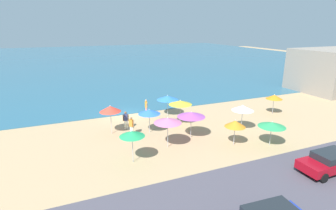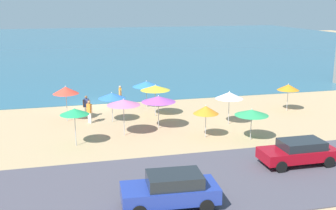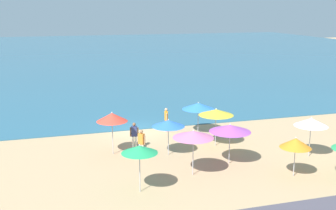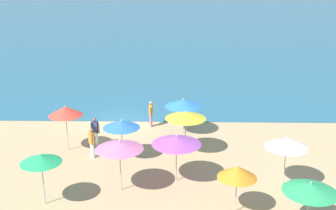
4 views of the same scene
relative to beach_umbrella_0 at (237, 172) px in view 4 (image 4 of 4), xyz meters
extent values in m
plane|color=tan|center=(-6.45, 11.17, -1.91)|extent=(160.00, 160.00, 0.00)
cube|color=#2A607A|center=(-6.45, 66.17, -1.89)|extent=(150.00, 110.00, 0.05)
cylinder|color=#B2B2B7|center=(0.00, 0.00, -1.06)|extent=(0.05, 0.05, 1.70)
cone|color=orange|center=(0.00, 0.00, 0.00)|extent=(1.71, 1.71, 0.53)
sphere|color=silver|center=(0.00, 0.00, 0.30)|extent=(0.08, 0.08, 0.08)
cylinder|color=#B2B2B7|center=(-8.52, 0.45, -0.86)|extent=(0.05, 0.05, 2.10)
cone|color=#249E5A|center=(-8.52, 0.45, 0.32)|extent=(1.82, 1.82, 0.38)
sphere|color=silver|center=(-8.52, 0.45, 0.54)|extent=(0.08, 0.08, 0.08)
cylinder|color=#B2B2B7|center=(2.69, 2.51, -0.91)|extent=(0.05, 0.05, 2.01)
cone|color=white|center=(2.69, 2.51, 0.29)|extent=(2.05, 2.05, 0.49)
sphere|color=silver|center=(2.69, 2.51, 0.57)|extent=(0.08, 0.08, 0.08)
cylinder|color=#B2B2B7|center=(-2.17, 9.19, -0.99)|extent=(0.05, 0.05, 1.85)
cone|color=blue|center=(-2.17, 9.19, 0.11)|extent=(2.36, 2.36, 0.46)
sphere|color=silver|center=(-2.17, 9.19, 0.37)|extent=(0.08, 0.08, 0.08)
cylinder|color=#B2B2B7|center=(-2.08, 6.10, -0.84)|extent=(0.05, 0.05, 2.16)
cone|color=gold|center=(-2.08, 6.10, 0.39)|extent=(2.32, 2.32, 0.39)
sphere|color=silver|center=(-2.08, 6.10, 0.62)|extent=(0.08, 0.08, 0.08)
cylinder|color=#B2B2B7|center=(-2.59, 2.78, -0.90)|extent=(0.05, 0.05, 2.02)
cone|color=#A64BAA|center=(-2.59, 2.78, 0.26)|extent=(2.44, 2.44, 0.41)
sphere|color=silver|center=(-2.59, 2.78, 0.49)|extent=(0.08, 0.08, 0.08)
cylinder|color=#B2B2B7|center=(-8.92, 6.38, -0.82)|extent=(0.05, 0.05, 2.19)
cone|color=#F44130|center=(-8.92, 6.38, 0.49)|extent=(1.94, 1.94, 0.54)
sphere|color=silver|center=(-8.92, 6.38, 0.79)|extent=(0.08, 0.08, 0.08)
cylinder|color=#B2B2B7|center=(-5.24, 1.76, -0.81)|extent=(0.05, 0.05, 2.20)
cone|color=#D5699C|center=(-5.24, 1.76, 0.42)|extent=(2.25, 2.25, 0.38)
sphere|color=silver|center=(-5.24, 1.76, 0.64)|extent=(0.08, 0.08, 0.08)
cylinder|color=#B2B2B7|center=(-5.60, 5.28, -0.97)|extent=(0.05, 0.05, 1.89)
cone|color=blue|center=(-5.60, 5.28, 0.13)|extent=(2.04, 2.04, 0.40)
sphere|color=silver|center=(-5.60, 5.28, 0.36)|extent=(0.08, 0.08, 0.08)
cylinder|color=#B2B2B7|center=(2.74, -1.20, -1.05)|extent=(0.05, 0.05, 1.72)
cone|color=#2D9957|center=(2.74, -1.20, -0.05)|extent=(2.22, 2.22, 0.38)
sphere|color=silver|center=(2.74, -1.20, 0.17)|extent=(0.08, 0.08, 0.08)
cylinder|color=pink|center=(-4.28, 10.37, -1.49)|extent=(0.14, 0.14, 0.85)
cylinder|color=pink|center=(-4.31, 10.19, -1.49)|extent=(0.14, 0.14, 0.85)
cube|color=orange|center=(-4.30, 10.28, -0.72)|extent=(0.28, 0.39, 0.68)
sphere|color=tan|center=(-4.30, 10.28, -0.26)|extent=(0.22, 0.22, 0.22)
cylinder|color=tan|center=(-4.26, 10.52, -0.77)|extent=(0.09, 0.09, 0.61)
cylinder|color=tan|center=(-4.33, 10.04, -0.77)|extent=(0.09, 0.09, 0.61)
cylinder|color=white|center=(-7.25, 5.30, -1.50)|extent=(0.14, 0.14, 0.84)
cylinder|color=white|center=(-7.36, 5.44, -1.50)|extent=(0.14, 0.14, 0.84)
cube|color=orange|center=(-7.30, 5.37, -0.75)|extent=(0.40, 0.42, 0.66)
sphere|color=#976E4C|center=(-7.30, 5.37, -0.29)|extent=(0.22, 0.22, 0.22)
cylinder|color=#976E4C|center=(-7.15, 5.18, -0.80)|extent=(0.09, 0.09, 0.60)
cylinder|color=#976E4C|center=(-7.46, 5.55, -0.80)|extent=(0.09, 0.09, 0.60)
cylinder|color=white|center=(-7.50, 7.02, -1.49)|extent=(0.14, 0.14, 0.85)
cylinder|color=white|center=(-7.33, 6.96, -1.49)|extent=(0.14, 0.14, 0.85)
cube|color=navy|center=(-7.41, 6.99, -0.72)|extent=(0.41, 0.32, 0.68)
sphere|color=brown|center=(-7.41, 6.99, -0.25)|extent=(0.22, 0.22, 0.22)
cylinder|color=brown|center=(-7.64, 7.06, -0.77)|extent=(0.09, 0.09, 0.61)
cylinder|color=brown|center=(-7.18, 6.92, -0.77)|extent=(0.09, 0.09, 0.61)
camera|label=1|loc=(-12.76, -16.34, 7.63)|focal=28.00mm
camera|label=2|loc=(-9.13, -25.55, 7.03)|focal=45.00mm
camera|label=3|loc=(-12.73, -18.78, 7.15)|focal=45.00mm
camera|label=4|loc=(-2.62, -16.16, 8.27)|focal=45.00mm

